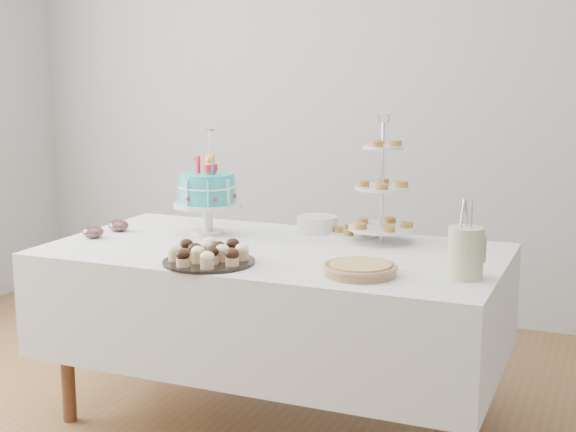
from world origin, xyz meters
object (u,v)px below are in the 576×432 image
at_px(table, 274,300).
at_px(jam_bowl_a, 93,232).
at_px(jam_bowl_b, 119,226).
at_px(pie, 360,269).
at_px(pastry_plate, 354,232).
at_px(utensil_pitcher, 466,251).
at_px(birthday_cake, 207,206).
at_px(plate_stack, 317,224).
at_px(tiered_stand, 382,189).
at_px(cupcake_tray, 209,253).

height_order(table, jam_bowl_a, jam_bowl_a).
bearing_deg(jam_bowl_b, pie, -14.55).
bearing_deg(pastry_plate, utensil_pitcher, -43.29).
distance_m(birthday_cake, utensil_pitcher, 1.29).
distance_m(pie, pastry_plate, 0.73).
distance_m(jam_bowl_a, utensil_pitcher, 1.68).
bearing_deg(plate_stack, table, -96.41).
relative_size(jam_bowl_a, utensil_pitcher, 0.33).
bearing_deg(pastry_plate, tiered_stand, -31.74).
height_order(cupcake_tray, pastry_plate, cupcake_tray).
bearing_deg(birthday_cake, pastry_plate, 36.77).
bearing_deg(pie, birthday_cake, 153.26).
bearing_deg(cupcake_tray, utensil_pitcher, 9.42).
bearing_deg(jam_bowl_a, cupcake_tray, -17.37).
bearing_deg(jam_bowl_a, table, 8.04).
height_order(table, pie, pie).
bearing_deg(pastry_plate, pie, -70.03).
height_order(table, plate_stack, plate_stack).
relative_size(pie, utensil_pitcher, 0.96).
xyz_separation_m(plate_stack, jam_bowl_a, (-0.88, -0.52, -0.01)).
height_order(plate_stack, jam_bowl_a, plate_stack).
bearing_deg(birthday_cake, plate_stack, 44.16).
xyz_separation_m(tiered_stand, jam_bowl_a, (-1.22, -0.42, -0.21)).
bearing_deg(birthday_cake, pie, -11.30).
relative_size(pie, pastry_plate, 1.17).
bearing_deg(table, jam_bowl_b, 176.53).
xyz_separation_m(pie, pastry_plate, (-0.25, 0.69, -0.01)).
xyz_separation_m(table, pastry_plate, (0.23, 0.40, 0.24)).
relative_size(table, jam_bowl_a, 20.39).
height_order(cupcake_tray, plate_stack, cupcake_tray).
height_order(plate_stack, utensil_pitcher, utensil_pitcher).
bearing_deg(cupcake_tray, tiered_stand, 51.31).
bearing_deg(jam_bowl_a, utensil_pitcher, -2.08).
distance_m(pastry_plate, utensil_pitcher, 0.85).
bearing_deg(table, birthday_cake, 158.88).
distance_m(plate_stack, utensil_pitcher, 0.99).
xyz_separation_m(pie, jam_bowl_b, (-1.29, 0.34, 0.00)).
relative_size(birthday_cake, cupcake_tray, 1.32).
bearing_deg(jam_bowl_a, plate_stack, 30.37).
xyz_separation_m(table, plate_stack, (0.04, 0.40, 0.26)).
bearing_deg(jam_bowl_a, jam_bowl_b, 83.15).
height_order(birthday_cake, jam_bowl_a, birthday_cake).
bearing_deg(tiered_stand, table, -141.86).
distance_m(cupcake_tray, utensil_pitcher, 0.99).
xyz_separation_m(pastry_plate, jam_bowl_b, (-1.04, -0.35, 0.01)).
bearing_deg(utensil_pitcher, plate_stack, 126.76).
height_order(jam_bowl_a, jam_bowl_b, same).
xyz_separation_m(cupcake_tray, jam_bowl_b, (-0.69, 0.39, -0.01)).
relative_size(table, pastry_plate, 8.08).
bearing_deg(utensil_pitcher, pie, 179.09).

